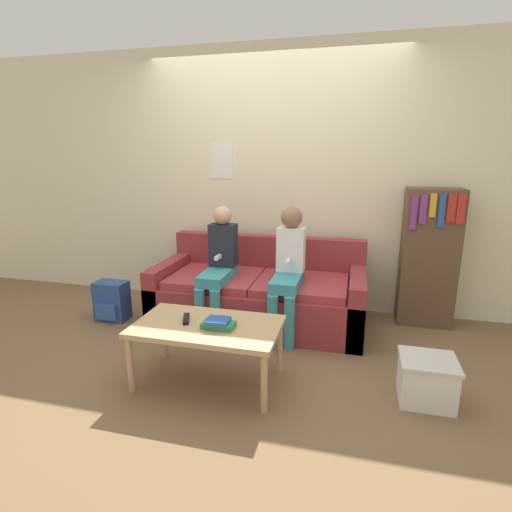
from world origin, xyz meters
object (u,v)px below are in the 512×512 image
Objects in this scene: tv_remote at (186,319)px; person_right at (288,265)px; person_left at (219,263)px; coffee_table at (207,330)px; storage_box at (427,380)px; couch at (260,295)px; backpack at (112,301)px; bookshelf at (429,257)px.

person_right is at bearing 36.67° from tv_remote.
coffee_table is at bearing -75.55° from person_left.
coffee_table is 1.47m from storage_box.
person_right reaches higher than couch.
person_right is 1.76m from backpack.
person_left reaches higher than couch.
bookshelf reaches higher than couch.
person_right is 1.08m from tv_remote.
bookshelf is 3.02m from backpack.
coffee_table is at bearing -174.84° from storage_box.
backpack is (-1.13, 0.78, -0.26)m from tv_remote.
person_left reaches higher than storage_box.
storage_box is at bearing -36.25° from couch.
bookshelf is at bearing 12.82° from couch.
bookshelf is 1.43m from storage_box.
coffee_table reaches higher than storage_box.
tv_remote is at bearing -34.45° from backpack.
backpack is (-1.30, 0.80, -0.20)m from coffee_table.
bookshelf is 3.36× the size of backpack.
storage_box is (1.35, -0.99, -0.11)m from couch.
person_right reaches higher than person_left.
bookshelf is (1.21, 0.54, 0.01)m from person_right.
tv_remote is at bearing -85.36° from person_left.
tv_remote reaches higher than backpack.
backpack reaches higher than storage_box.
person_right is (0.63, 0.01, 0.02)m from person_left.
person_left is at bearing 154.80° from storage_box.
person_left reaches higher than tv_remote.
couch is 5.13× the size of backpack.
person_right reaches higher than storage_box.
storage_box is at bearing -13.75° from backpack.
coffee_table is 0.89× the size of person_right.
bookshelf is (1.85, 0.55, 0.03)m from person_left.
backpack is at bearing 166.25° from storage_box.
couch is at bearing 85.25° from coffee_table.
person_right is 3.20× the size of storage_box.
person_left is 6.39× the size of tv_remote.
bookshelf reaches higher than tv_remote.
bookshelf reaches higher than coffee_table.
tv_remote is 1.40m from backpack.
coffee_table is 2.84× the size of storage_box.
person_left is at bearing 104.45° from coffee_table.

